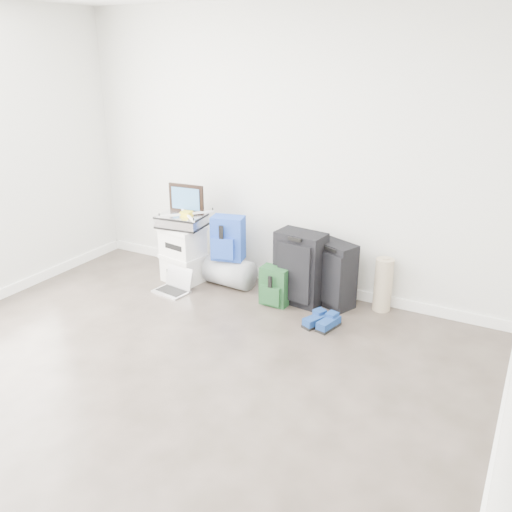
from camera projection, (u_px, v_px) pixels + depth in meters
The scene contains 14 objects.
ground at pixel (118, 416), 3.59m from camera, with size 5.00×5.00×0.00m, color #312B24.
room_envelope at pixel (92, 156), 2.99m from camera, with size 4.52×5.02×2.71m.
boxes_stack at pixel (183, 254), 5.60m from camera, with size 0.46×0.40×0.59m.
briefcase at pixel (182, 221), 5.47m from camera, with size 0.45×0.33×0.13m, color #B2B2B7.
painting at pixel (186, 198), 5.48m from camera, with size 0.39×0.06×0.29m.
drone at pixel (186, 214), 5.39m from camera, with size 0.44×0.44×0.05m.
duffel_bag at pixel (230, 272), 5.53m from camera, with size 0.30×0.30×0.49m, color gray.
blue_backpack at pixel (228, 239), 5.37m from camera, with size 0.35×0.29×0.44m.
large_suitcase at pixel (300, 268), 5.09m from camera, with size 0.48×0.34×0.70m.
green_backpack at pixel (275, 287), 5.11m from camera, with size 0.27×0.20×0.37m.
carry_on at pixel (334, 274), 5.05m from camera, with size 0.45×0.38×0.62m.
shoes at pixel (322, 322), 4.73m from camera, with size 0.30×0.28×0.09m.
rolled_rug at pixel (383, 285), 4.97m from camera, with size 0.17×0.17×0.51m, color tan.
laptop at pixel (175, 285), 5.44m from camera, with size 0.37×0.29×0.24m.
Camera 1 is at (2.23, -2.18, 2.27)m, focal length 38.00 mm.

